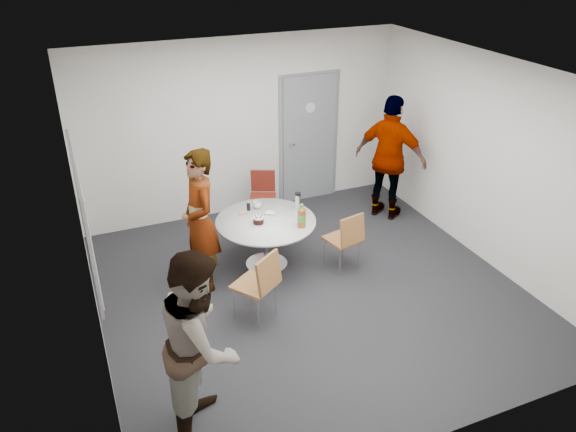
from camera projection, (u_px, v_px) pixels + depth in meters
name	position (u px, v px, depth m)	size (l,w,h in m)	color
floor	(310.00, 290.00, 7.04)	(5.00, 5.00, 0.00)	black
ceiling	(315.00, 75.00, 5.78)	(5.00, 5.00, 0.00)	silver
wall_back	(242.00, 128.00, 8.45)	(5.00, 5.00, 0.00)	silver
wall_left	(83.00, 235.00, 5.55)	(5.00, 5.00, 0.00)	silver
wall_right	(487.00, 161.00, 7.27)	(5.00, 5.00, 0.00)	silver
wall_front	(447.00, 319.00, 4.37)	(5.00, 5.00, 0.00)	silver
door	(309.00, 139.00, 8.96)	(1.02, 0.17, 2.12)	slate
whiteboard	(84.00, 216.00, 5.68)	(0.04, 1.90, 1.25)	slate
table	(268.00, 226.00, 7.30)	(1.30, 1.30, 1.00)	silver
chair_near_left	(261.00, 281.00, 6.27)	(0.60, 0.61, 0.89)	brown
chair_near_right	(347.00, 236.00, 7.23)	(0.47, 0.50, 0.83)	brown
chair_far	(263.00, 192.00, 8.47)	(0.51, 0.53, 0.81)	maroon
person_main	(200.00, 221.00, 6.74)	(0.66, 0.43, 1.82)	#A5C6EA
person_left	(201.00, 342.00, 4.80)	(0.87, 0.68, 1.80)	white
person_right	(390.00, 158.00, 8.40)	(1.12, 0.47, 1.92)	black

